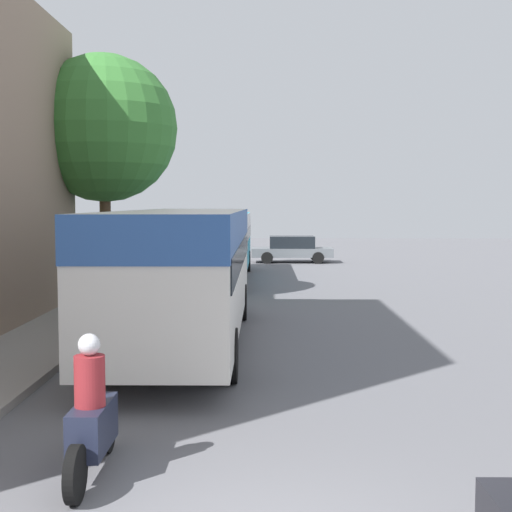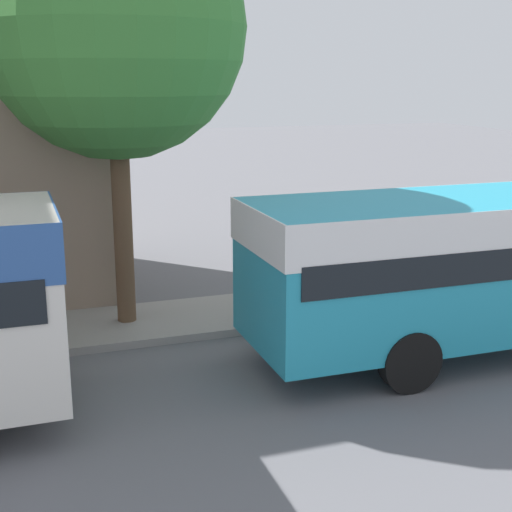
{
  "view_description": "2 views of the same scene",
  "coord_description": "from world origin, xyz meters",
  "px_view_note": "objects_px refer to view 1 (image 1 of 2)",
  "views": [
    {
      "loc": [
        -0.04,
        -6.18,
        3.24
      ],
      "look_at": [
        -0.29,
        17.01,
        1.53
      ],
      "focal_mm": 50.0,
      "sensor_mm": 36.0,
      "label": 1
    },
    {
      "loc": [
        8.15,
        15.06,
        4.76
      ],
      "look_at": [
        -1.8,
        18.52,
        2.13
      ],
      "focal_mm": 50.0,
      "sensor_mm": 36.0,
      "label": 2
    }
  ],
  "objects_px": {
    "bus_lead": "(185,258)",
    "bus_following": "(218,236)",
    "pedestrian_near_curb": "(86,285)",
    "car_crossing": "(292,249)",
    "motorcycle_behind_lead": "(92,420)"
  },
  "relations": [
    {
      "from": "motorcycle_behind_lead",
      "to": "bus_lead",
      "type": "bearing_deg",
      "value": 88.28
    },
    {
      "from": "bus_following",
      "to": "car_crossing",
      "type": "relative_size",
      "value": 2.53
    },
    {
      "from": "car_crossing",
      "to": "bus_following",
      "type": "bearing_deg",
      "value": -21.77
    },
    {
      "from": "bus_following",
      "to": "motorcycle_behind_lead",
      "type": "relative_size",
      "value": 5.0
    },
    {
      "from": "pedestrian_near_curb",
      "to": "motorcycle_behind_lead",
      "type": "bearing_deg",
      "value": -75.64
    },
    {
      "from": "bus_following",
      "to": "pedestrian_near_curb",
      "type": "distance_m",
      "value": 11.66
    },
    {
      "from": "motorcycle_behind_lead",
      "to": "pedestrian_near_curb",
      "type": "height_order",
      "value": "pedestrian_near_curb"
    },
    {
      "from": "bus_lead",
      "to": "bus_following",
      "type": "bearing_deg",
      "value": 90.52
    },
    {
      "from": "motorcycle_behind_lead",
      "to": "car_crossing",
      "type": "distance_m",
      "value": 31.05
    },
    {
      "from": "bus_lead",
      "to": "bus_following",
      "type": "distance_m",
      "value": 14.17
    },
    {
      "from": "pedestrian_near_curb",
      "to": "car_crossing",
      "type": "bearing_deg",
      "value": 72.34
    },
    {
      "from": "bus_following",
      "to": "bus_lead",
      "type": "bearing_deg",
      "value": -89.48
    },
    {
      "from": "car_crossing",
      "to": "bus_lead",
      "type": "bearing_deg",
      "value": -8.34
    },
    {
      "from": "bus_following",
      "to": "motorcycle_behind_lead",
      "type": "height_order",
      "value": "bus_following"
    },
    {
      "from": "car_crossing",
      "to": "pedestrian_near_curb",
      "type": "distance_m",
      "value": 21.0
    }
  ]
}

